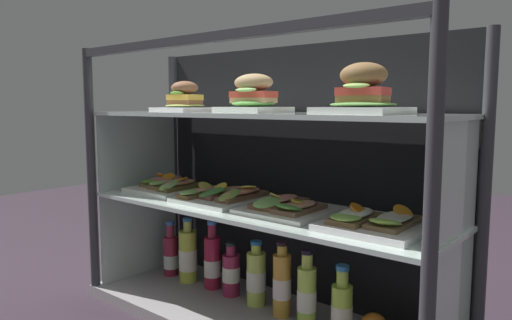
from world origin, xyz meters
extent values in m
cube|color=#9F9A9C|center=(0.00, 0.00, 0.02)|extent=(1.28, 0.43, 0.04)
cylinder|color=#333338|center=(-0.62, -0.20, 0.46)|extent=(0.03, 0.03, 0.92)
cylinder|color=#333338|center=(0.62, -0.20, 0.46)|extent=(0.03, 0.03, 0.92)
cylinder|color=#333338|center=(-0.62, 0.20, 0.46)|extent=(0.03, 0.03, 0.92)
cylinder|color=#333338|center=(0.62, 0.20, 0.46)|extent=(0.03, 0.03, 0.92)
cube|color=#333338|center=(0.00, -0.20, 0.90)|extent=(1.24, 0.03, 0.03)
cube|color=black|center=(0.00, 0.21, 0.48)|extent=(1.21, 0.01, 0.87)
cube|color=silver|center=(-0.60, 0.00, 0.21)|extent=(0.01, 0.36, 0.34)
cube|color=silver|center=(0.60, 0.00, 0.21)|extent=(0.01, 0.36, 0.34)
cube|color=silver|center=(0.00, 0.00, 0.39)|extent=(1.23, 0.38, 0.01)
cube|color=silver|center=(-0.60, 0.00, 0.54)|extent=(0.01, 0.36, 0.28)
cube|color=silver|center=(0.60, 0.00, 0.54)|extent=(0.01, 0.36, 0.28)
cube|color=silver|center=(0.00, 0.00, 0.69)|extent=(1.23, 0.38, 0.01)
cube|color=white|center=(-0.37, 0.04, 0.70)|extent=(0.19, 0.19, 0.01)
ellipsoid|color=#A8C25D|center=(-0.37, 0.04, 0.71)|extent=(0.15, 0.13, 0.01)
cube|color=#9C6443|center=(-0.37, 0.04, 0.72)|extent=(0.11, 0.10, 0.02)
cube|color=#F4C046|center=(-0.37, 0.04, 0.74)|extent=(0.11, 0.10, 0.02)
ellipsoid|color=#66AE3A|center=(-0.37, 0.00, 0.76)|extent=(0.06, 0.04, 0.02)
ellipsoid|color=brown|center=(-0.37, 0.04, 0.78)|extent=(0.12, 0.10, 0.05)
cube|color=white|center=(-0.01, 0.00, 0.70)|extent=(0.18, 0.18, 0.02)
ellipsoid|color=#549D40|center=(-0.01, 0.00, 0.72)|extent=(0.15, 0.12, 0.02)
cube|color=tan|center=(-0.01, 0.00, 0.73)|extent=(0.14, 0.09, 0.02)
cube|color=#CC432F|center=(-0.01, 0.00, 0.75)|extent=(0.14, 0.09, 0.02)
ellipsoid|color=#8FCB6F|center=(-0.01, -0.04, 0.76)|extent=(0.08, 0.04, 0.02)
ellipsoid|color=tan|center=(-0.01, 0.00, 0.78)|extent=(0.14, 0.09, 0.05)
cube|color=white|center=(0.38, -0.02, 0.70)|extent=(0.21, 0.21, 0.02)
ellipsoid|color=#609C46|center=(0.38, -0.02, 0.72)|extent=(0.17, 0.15, 0.01)
cube|color=olive|center=(0.38, -0.02, 0.73)|extent=(0.13, 0.09, 0.02)
cube|color=#C83E34|center=(0.38, -0.02, 0.75)|extent=(0.13, 0.10, 0.02)
ellipsoid|color=#9CCA5E|center=(0.38, -0.06, 0.76)|extent=(0.07, 0.04, 0.02)
ellipsoid|color=brown|center=(0.38, -0.02, 0.79)|extent=(0.13, 0.10, 0.06)
cube|color=white|center=(-0.41, 0.00, 0.40)|extent=(0.25, 0.26, 0.02)
cube|color=brown|center=(-0.48, 0.03, 0.42)|extent=(0.06, 0.20, 0.01)
ellipsoid|color=#75AB39|center=(-0.48, -0.03, 0.43)|extent=(0.06, 0.10, 0.02)
ellipsoid|color=#EA9889|center=(-0.48, 0.03, 0.43)|extent=(0.05, 0.16, 0.02)
cylinder|color=orange|center=(-0.49, 0.02, 0.45)|extent=(0.04, 0.04, 0.02)
cube|color=brown|center=(-0.42, 0.00, 0.42)|extent=(0.06, 0.17, 0.01)
ellipsoid|color=#92CE64|center=(-0.42, -0.05, 0.43)|extent=(0.07, 0.09, 0.02)
ellipsoid|color=#EDA589|center=(-0.42, 0.00, 0.44)|extent=(0.05, 0.14, 0.02)
cylinder|color=orange|center=(-0.42, 0.00, 0.45)|extent=(0.06, 0.06, 0.03)
cube|color=brown|center=(-0.35, -0.01, 0.42)|extent=(0.06, 0.17, 0.02)
ellipsoid|color=#8DC264|center=(-0.35, -0.06, 0.43)|extent=(0.06, 0.09, 0.04)
ellipsoid|color=#ECA687|center=(-0.35, -0.01, 0.44)|extent=(0.05, 0.14, 0.02)
cylinder|color=orange|center=(-0.34, -0.01, 0.45)|extent=(0.05, 0.05, 0.02)
cube|color=white|center=(-0.14, -0.01, 0.40)|extent=(0.25, 0.26, 0.01)
cube|color=brown|center=(-0.21, -0.03, 0.42)|extent=(0.06, 0.20, 0.01)
ellipsoid|color=#81BA57|center=(-0.21, -0.08, 0.43)|extent=(0.07, 0.11, 0.02)
ellipsoid|color=#DFA279|center=(-0.21, -0.03, 0.43)|extent=(0.05, 0.16, 0.01)
cylinder|color=#EDDD4C|center=(-0.22, -0.01, 0.44)|extent=(0.05, 0.05, 0.02)
cube|color=brown|center=(-0.15, 0.01, 0.42)|extent=(0.06, 0.20, 0.02)
ellipsoid|color=#4C9A43|center=(-0.15, -0.04, 0.43)|extent=(0.08, 0.11, 0.04)
ellipsoid|color=#EEA785|center=(-0.15, 0.01, 0.43)|extent=(0.05, 0.16, 0.01)
cylinder|color=yellow|center=(-0.15, -0.01, 0.44)|extent=(0.06, 0.06, 0.03)
cube|color=brown|center=(-0.07, 0.01, 0.42)|extent=(0.06, 0.20, 0.02)
ellipsoid|color=#8FAF4A|center=(-0.07, -0.05, 0.43)|extent=(0.06, 0.11, 0.04)
ellipsoid|color=#F1997F|center=(-0.07, 0.01, 0.43)|extent=(0.05, 0.16, 0.02)
cylinder|color=#ECDD4B|center=(-0.06, 0.04, 0.45)|extent=(0.07, 0.07, 0.02)
cube|color=white|center=(0.13, 0.00, 0.40)|extent=(0.25, 0.26, 0.01)
cube|color=brown|center=(0.08, 0.01, 0.41)|extent=(0.09, 0.20, 0.01)
ellipsoid|color=#8CCD68|center=(0.08, -0.05, 0.43)|extent=(0.09, 0.11, 0.03)
ellipsoid|color=#F1927C|center=(0.08, 0.01, 0.43)|extent=(0.07, 0.16, 0.02)
cylinder|color=yellow|center=(0.08, 0.00, 0.44)|extent=(0.05, 0.05, 0.02)
cube|color=brown|center=(0.18, -0.01, 0.41)|extent=(0.09, 0.17, 0.01)
ellipsoid|color=#51933A|center=(0.18, -0.06, 0.43)|extent=(0.10, 0.10, 0.04)
ellipsoid|color=#EBA685|center=(0.18, -0.01, 0.43)|extent=(0.07, 0.14, 0.01)
cylinder|color=yellow|center=(0.17, -0.02, 0.44)|extent=(0.06, 0.06, 0.01)
cube|color=white|center=(0.42, -0.01, 0.40)|extent=(0.25, 0.26, 0.02)
cube|color=brown|center=(0.37, -0.04, 0.42)|extent=(0.09, 0.17, 0.01)
ellipsoid|color=#7EB147|center=(0.37, -0.09, 0.43)|extent=(0.09, 0.09, 0.02)
ellipsoid|color=white|center=(0.37, -0.04, 0.44)|extent=(0.07, 0.13, 0.02)
cylinder|color=orange|center=(0.38, -0.04, 0.45)|extent=(0.04, 0.05, 0.03)
cube|color=brown|center=(0.46, -0.01, 0.42)|extent=(0.09, 0.19, 0.01)
ellipsoid|color=#92BE49|center=(0.46, -0.06, 0.43)|extent=(0.09, 0.10, 0.04)
ellipsoid|color=silver|center=(0.46, -0.01, 0.43)|extent=(0.07, 0.15, 0.02)
cylinder|color=orange|center=(0.47, 0.02, 0.44)|extent=(0.06, 0.06, 0.03)
cylinder|color=maroon|center=(-0.49, 0.06, 0.12)|extent=(0.06, 0.06, 0.15)
cylinder|color=silver|center=(-0.49, 0.06, 0.10)|extent=(0.06, 0.06, 0.05)
cylinder|color=#992A4A|center=(-0.49, 0.06, 0.22)|extent=(0.03, 0.03, 0.05)
cylinder|color=#3269AF|center=(-0.49, 0.06, 0.25)|extent=(0.03, 0.03, 0.01)
cylinder|color=#BFD243|center=(-0.38, 0.05, 0.14)|extent=(0.07, 0.07, 0.20)
cylinder|color=white|center=(-0.38, 0.05, 0.13)|extent=(0.07, 0.07, 0.08)
cylinder|color=#BAC84F|center=(-0.38, 0.05, 0.26)|extent=(0.03, 0.03, 0.04)
cylinder|color=#2F71B1|center=(-0.38, 0.05, 0.28)|extent=(0.04, 0.04, 0.01)
cylinder|color=#A21B39|center=(-0.26, 0.07, 0.14)|extent=(0.06, 0.06, 0.19)
cylinder|color=silver|center=(-0.26, 0.07, 0.12)|extent=(0.06, 0.06, 0.06)
cylinder|color=maroon|center=(-0.26, 0.07, 0.26)|extent=(0.03, 0.03, 0.05)
cylinder|color=#346BB5|center=(-0.26, 0.07, 0.29)|extent=(0.03, 0.03, 0.01)
cylinder|color=#962243|center=(-0.16, 0.06, 0.11)|extent=(0.06, 0.06, 0.15)
cylinder|color=white|center=(-0.16, 0.06, 0.12)|extent=(0.06, 0.06, 0.05)
cylinder|color=#9C2447|center=(-0.16, 0.06, 0.21)|extent=(0.03, 0.03, 0.03)
cylinder|color=black|center=(-0.16, 0.06, 0.23)|extent=(0.04, 0.04, 0.01)
cylinder|color=#BED856|center=(-0.04, 0.05, 0.13)|extent=(0.06, 0.06, 0.18)
cylinder|color=silver|center=(-0.04, 0.05, 0.13)|extent=(0.07, 0.07, 0.07)
cylinder|color=#BDD547|center=(-0.04, 0.05, 0.24)|extent=(0.03, 0.03, 0.03)
cylinder|color=#266EB0|center=(-0.04, 0.05, 0.26)|extent=(0.04, 0.04, 0.01)
cylinder|color=gold|center=(0.07, 0.04, 0.14)|extent=(0.06, 0.06, 0.20)
cylinder|color=white|center=(0.07, 0.04, 0.13)|extent=(0.06, 0.06, 0.07)
cylinder|color=gold|center=(0.07, 0.04, 0.26)|extent=(0.03, 0.03, 0.03)
cylinder|color=black|center=(0.07, 0.04, 0.28)|extent=(0.04, 0.04, 0.01)
cylinder|color=#B6D851|center=(0.17, 0.04, 0.13)|extent=(0.06, 0.06, 0.18)
cylinder|color=white|center=(0.17, 0.04, 0.12)|extent=(0.06, 0.06, 0.06)
cylinder|color=#B9D34C|center=(0.17, 0.04, 0.24)|extent=(0.03, 0.03, 0.04)
cylinder|color=black|center=(0.17, 0.04, 0.27)|extent=(0.04, 0.04, 0.01)
cylinder|color=#ADD244|center=(0.29, 0.04, 0.12)|extent=(0.06, 0.06, 0.15)
cylinder|color=white|center=(0.29, 0.04, 0.10)|extent=(0.06, 0.06, 0.06)
cylinder|color=#B8D84C|center=(0.29, 0.04, 0.22)|extent=(0.04, 0.04, 0.05)
cylinder|color=teal|center=(0.29, 0.04, 0.25)|extent=(0.04, 0.04, 0.01)
camera|label=1|loc=(0.95, -1.15, 0.71)|focal=33.63mm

